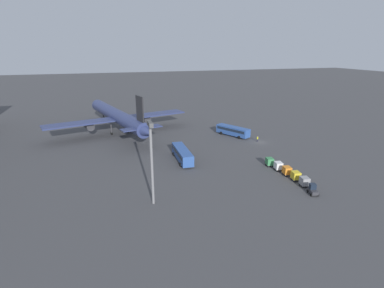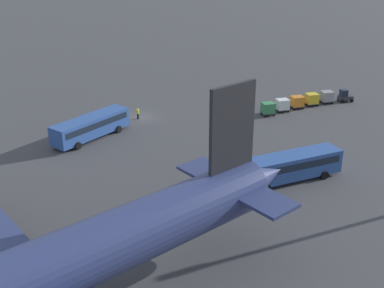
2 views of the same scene
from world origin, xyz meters
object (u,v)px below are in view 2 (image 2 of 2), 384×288
object	(u,v)px
cargo_cart_white	(282,105)
cargo_cart_green	(268,108)
cargo_cart_grey	(327,96)
cargo_cart_orange	(297,101)
cargo_cart_yellow	(312,99)
baggage_tug	(345,96)
shuttle_bus_far	(290,165)
worker_person	(138,114)
shuttle_bus_near	(91,125)

from	to	relation	value
cargo_cart_white	cargo_cart_green	distance (m)	3.13
cargo_cart_grey	cargo_cart_white	distance (m)	9.27
cargo_cart_orange	cargo_cart_yellow	bearing A→B (deg)	-177.66
baggage_tug	cargo_cart_yellow	distance (m)	6.52
shuttle_bus_far	baggage_tug	bearing A→B (deg)	-140.88
shuttle_bus_far	worker_person	size ratio (longest dim) A/B	7.31
baggage_tug	cargo_cart_white	xyz separation A→B (m)	(12.66, -0.28, 0.25)
baggage_tug	cargo_cart_grey	size ratio (longest dim) A/B	1.18
shuttle_bus_near	baggage_tug	xyz separation A→B (m)	(-43.11, 2.59, -0.93)
cargo_cart_grey	cargo_cart_orange	xyz separation A→B (m)	(6.18, 0.07, 0.00)
shuttle_bus_near	cargo_cart_orange	size ratio (longest dim) A/B	5.36
shuttle_bus_near	cargo_cart_white	world-z (taller)	shuttle_bus_near
worker_person	cargo_cart_grey	distance (m)	31.95
baggage_tug	cargo_cart_grey	bearing A→B (deg)	4.55
cargo_cart_grey	shuttle_bus_far	bearing A→B (deg)	42.01
shuttle_bus_far	cargo_cart_white	size ratio (longest dim) A/B	5.66
shuttle_bus_far	cargo_cart_orange	world-z (taller)	shuttle_bus_far
cargo_cart_grey	cargo_cart_orange	bearing A→B (deg)	0.64
cargo_cart_white	cargo_cart_green	bearing A→B (deg)	9.13
baggage_tug	worker_person	size ratio (longest dim) A/B	1.52
cargo_cart_yellow	shuttle_bus_far	bearing A→B (deg)	46.30
baggage_tug	cargo_cart_green	world-z (taller)	baggage_tug
shuttle_bus_far	cargo_cart_green	world-z (taller)	shuttle_bus_far
worker_person	cargo_cart_green	xyz separation A→B (m)	(-18.93, 7.30, 0.32)
shuttle_bus_far	cargo_cart_grey	bearing A→B (deg)	-136.10
baggage_tug	cargo_cart_yellow	bearing A→B (deg)	8.77
baggage_tug	cargo_cart_grey	world-z (taller)	baggage_tug
worker_person	cargo_cart_green	bearing A→B (deg)	158.91
cargo_cart_grey	cargo_cart_yellow	distance (m)	3.09
worker_person	cargo_cart_orange	world-z (taller)	cargo_cart_orange
shuttle_bus_near	cargo_cart_grey	xyz separation A→B (m)	(-39.72, 1.99, -0.68)
baggage_tug	cargo_cart_green	bearing A→B (deg)	15.32
shuttle_bus_far	cargo_cart_grey	size ratio (longest dim) A/B	5.66
shuttle_bus_near	cargo_cart_white	distance (m)	30.54
cargo_cart_grey	cargo_cart_yellow	world-z (taller)	same
shuttle_bus_near	cargo_cart_grey	world-z (taller)	shuttle_bus_near
shuttle_bus_near	cargo_cart_orange	world-z (taller)	shuttle_bus_near
worker_person	cargo_cart_grey	size ratio (longest dim) A/B	0.77
shuttle_bus_far	cargo_cart_yellow	bearing A→B (deg)	-131.81
cargo_cart_yellow	baggage_tug	bearing A→B (deg)	174.24
baggage_tug	cargo_cart_white	bearing A→B (deg)	13.26
shuttle_bus_far	worker_person	xyz separation A→B (m)	(8.72, -26.81, -1.03)
baggage_tug	worker_person	xyz separation A→B (m)	(34.68, -7.08, -0.07)
shuttle_bus_near	cargo_cart_green	distance (m)	27.51
baggage_tug	cargo_cart_orange	distance (m)	9.59
shuttle_bus_near	cargo_cart_white	bearing A→B (deg)	148.34
cargo_cart_grey	cargo_cart_orange	distance (m)	6.18
cargo_cart_yellow	cargo_cart_white	world-z (taller)	same
cargo_cart_yellow	cargo_cart_green	xyz separation A→B (m)	(9.27, 0.87, 0.00)
baggage_tug	cargo_cart_green	xyz separation A→B (m)	(15.75, 0.22, 0.25)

